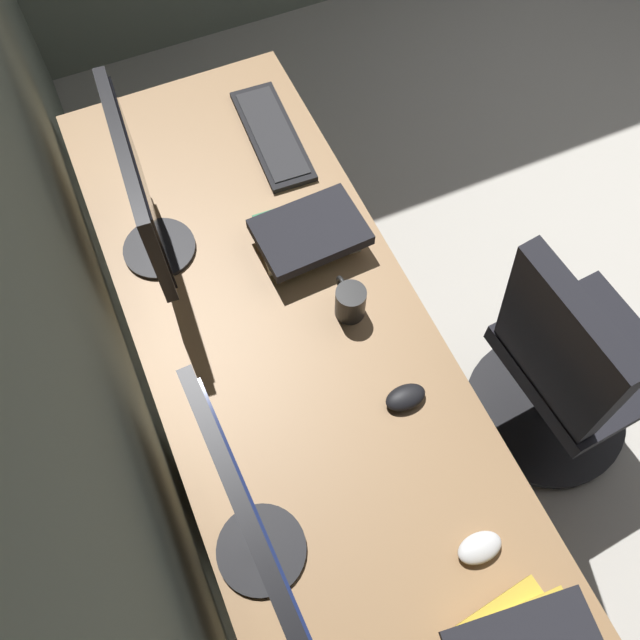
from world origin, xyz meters
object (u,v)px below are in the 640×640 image
object	(u,v)px
monitor_primary	(253,528)
keyboard_main	(272,135)
coffee_mug	(350,302)
mouse_main	(405,397)
drawer_pedestal	(319,473)
office_chair	(566,371)
monitor_secondary	(140,193)
mouse_spare	(480,548)
book_stack_near	(307,234)

from	to	relation	value
monitor_primary	keyboard_main	xyz separation A→B (m)	(1.12, -0.47, -0.23)
coffee_mug	mouse_main	bearing A→B (deg)	-176.09
drawer_pedestal	mouse_main	world-z (taller)	mouse_main
keyboard_main	office_chair	size ratio (longest dim) A/B	0.44
monitor_secondary	keyboard_main	size ratio (longest dim) A/B	1.15
office_chair	mouse_spare	bearing A→B (deg)	121.58
monitor_primary	keyboard_main	bearing A→B (deg)	-22.97
monitor_primary	mouse_main	world-z (taller)	monitor_primary
keyboard_main	office_chair	bearing A→B (deg)	-150.96
mouse_spare	coffee_mug	distance (m)	0.66
mouse_main	mouse_spare	distance (m)	0.38
drawer_pedestal	mouse_spare	world-z (taller)	mouse_spare
keyboard_main	mouse_main	bearing A→B (deg)	178.56
monitor_secondary	keyboard_main	bearing A→B (deg)	-59.56
coffee_mug	drawer_pedestal	bearing A→B (deg)	142.40
office_chair	book_stack_near	bearing A→B (deg)	46.78
monitor_primary	office_chair	size ratio (longest dim) A/B	0.58
mouse_spare	monitor_secondary	bearing A→B (deg)	20.89
drawer_pedestal	monitor_secondary	distance (m)	0.93
mouse_main	mouse_spare	xyz separation A→B (m)	(-0.38, 0.01, 0.00)
office_chair	monitor_primary	bearing A→B (deg)	98.93
monitor_secondary	mouse_main	bearing A→B (deg)	-148.33
mouse_spare	coffee_mug	size ratio (longest dim) A/B	0.87
monitor_secondary	mouse_main	world-z (taller)	monitor_secondary
drawer_pedestal	mouse_spare	distance (m)	0.60
monitor_secondary	mouse_spare	xyz separation A→B (m)	(-1.05, -0.40, -0.23)
drawer_pedestal	coffee_mug	xyz separation A→B (m)	(0.27, -0.21, 0.43)
mouse_spare	office_chair	bearing A→B (deg)	-58.42
mouse_main	office_chair	world-z (taller)	office_chair
keyboard_main	book_stack_near	xyz separation A→B (m)	(-0.40, 0.06, 0.03)
monitor_secondary	coffee_mug	bearing A→B (deg)	-134.61
keyboard_main	mouse_main	xyz separation A→B (m)	(-0.93, 0.02, 0.01)
monitor_secondary	mouse_main	distance (m)	0.82
keyboard_main	coffee_mug	size ratio (longest dim) A/B	3.56
monitor_primary	keyboard_main	distance (m)	1.24
monitor_secondary	coffee_mug	world-z (taller)	monitor_secondary
keyboard_main	monitor_secondary	bearing A→B (deg)	120.44
office_chair	drawer_pedestal	bearing A→B (deg)	86.73
drawer_pedestal	monitor_primary	size ratio (longest dim) A/B	1.23
book_stack_near	monitor_primary	bearing A→B (deg)	149.73
office_chair	monitor_secondary	bearing A→B (deg)	54.14
drawer_pedestal	monitor_secondary	bearing A→B (deg)	16.11
office_chair	keyboard_main	bearing A→B (deg)	29.04
book_stack_near	office_chair	world-z (taller)	office_chair
mouse_main	coffee_mug	distance (m)	0.28
drawer_pedestal	mouse_spare	size ratio (longest dim) A/B	6.68
monitor_secondary	drawer_pedestal	bearing A→B (deg)	-163.89
drawer_pedestal	mouse_spare	bearing A→B (deg)	-151.80
book_stack_near	office_chair	distance (m)	0.87
monitor_secondary	office_chair	size ratio (longest dim) A/B	0.51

